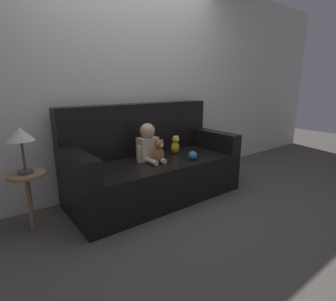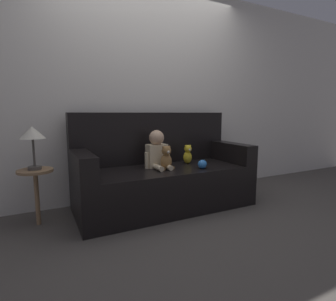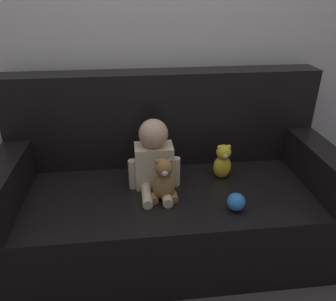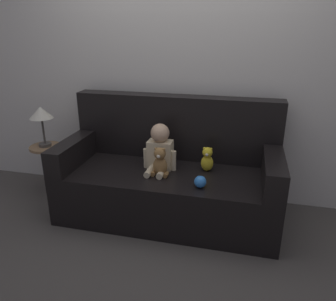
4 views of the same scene
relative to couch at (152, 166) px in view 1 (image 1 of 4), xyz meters
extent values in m
plane|color=#4C4742|center=(0.00, -0.07, -0.36)|extent=(12.00, 12.00, 0.00)
cube|color=silver|center=(0.00, 0.44, 0.94)|extent=(8.00, 0.05, 2.60)
cube|color=black|center=(0.00, -0.07, -0.13)|extent=(1.91, 0.84, 0.45)
cube|color=black|center=(0.00, 0.26, 0.39)|extent=(1.91, 0.18, 0.60)
cube|color=black|center=(-0.88, -0.07, 0.21)|extent=(0.16, 0.84, 0.23)
cube|color=black|center=(0.88, -0.07, 0.21)|extent=(0.16, 0.84, 0.23)
cube|color=beige|center=(-0.08, -0.03, 0.22)|extent=(0.21, 0.14, 0.25)
sphere|color=tan|center=(-0.08, -0.03, 0.42)|extent=(0.16, 0.16, 0.16)
cylinder|color=beige|center=(-0.13, -0.19, 0.12)|extent=(0.05, 0.18, 0.05)
cylinder|color=beige|center=(-0.03, -0.19, 0.12)|extent=(0.05, 0.18, 0.05)
cylinder|color=beige|center=(-0.20, -0.05, 0.19)|extent=(0.05, 0.05, 0.18)
cylinder|color=beige|center=(0.04, -0.05, 0.19)|extent=(0.05, 0.05, 0.18)
ellipsoid|color=olive|center=(-0.04, -0.18, 0.18)|extent=(0.12, 0.10, 0.17)
sphere|color=olive|center=(-0.04, -0.19, 0.30)|extent=(0.10, 0.10, 0.10)
sphere|color=olive|center=(-0.07, -0.19, 0.34)|extent=(0.03, 0.03, 0.03)
sphere|color=olive|center=(-0.01, -0.19, 0.34)|extent=(0.03, 0.03, 0.03)
sphere|color=beige|center=(-0.04, -0.23, 0.29)|extent=(0.04, 0.04, 0.04)
cylinder|color=olive|center=(-0.09, -0.21, 0.12)|extent=(0.04, 0.06, 0.04)
cylinder|color=olive|center=(0.01, -0.21, 0.12)|extent=(0.04, 0.06, 0.04)
ellipsoid|color=yellow|center=(0.33, 0.00, 0.17)|extent=(0.11, 0.09, 0.14)
sphere|color=yellow|center=(0.33, -0.01, 0.27)|extent=(0.09, 0.09, 0.09)
sphere|color=yellow|center=(0.30, -0.01, 0.31)|extent=(0.02, 0.02, 0.02)
sphere|color=yellow|center=(0.36, -0.01, 0.31)|extent=(0.02, 0.02, 0.02)
sphere|color=beige|center=(0.33, -0.04, 0.27)|extent=(0.03, 0.03, 0.03)
sphere|color=#337FDB|center=(0.32, -0.33, 0.14)|extent=(0.10, 0.10, 0.10)
cylinder|color=#93704C|center=(-1.27, 0.04, 0.16)|extent=(0.31, 0.31, 0.02)
cylinder|color=#93704C|center=(-1.27, 0.04, -0.10)|extent=(0.04, 0.04, 0.50)
cylinder|color=#4C4742|center=(-1.27, 0.04, 0.19)|extent=(0.12, 0.12, 0.03)
cylinder|color=#4C4742|center=(-1.27, 0.04, 0.33)|extent=(0.02, 0.02, 0.26)
cone|color=beige|center=(-1.27, 0.04, 0.51)|extent=(0.22, 0.22, 0.11)
camera|label=1|loc=(-1.59, -2.38, 0.92)|focal=28.00mm
camera|label=2|loc=(-1.24, -2.61, 0.69)|focal=28.00mm
camera|label=3|loc=(-0.19, -1.67, 1.15)|focal=35.00mm
camera|label=4|loc=(0.63, -2.62, 1.29)|focal=35.00mm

